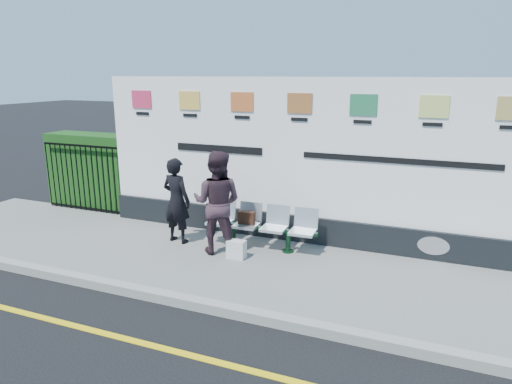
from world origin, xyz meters
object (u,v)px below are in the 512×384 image
Objects in this scene: bench at (260,237)px; woman_left at (177,201)px; billboard at (299,172)px; woman_right at (217,203)px.

bench is 1.67m from woman_left.
billboard is 4.01× the size of bench.
bench is 1.26× the size of woman_left.
woman_right is at bearing 177.48° from woman_left.
woman_right is (-1.12, -1.13, -0.40)m from billboard.
woman_left is at bearing -19.69° from woman_right.
billboard is 1.64m from woman_right.
woman_right is (-0.62, -0.44, 0.69)m from bench.
woman_left is at bearing -171.99° from bench.
woman_left is (-1.55, -0.26, 0.58)m from bench.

